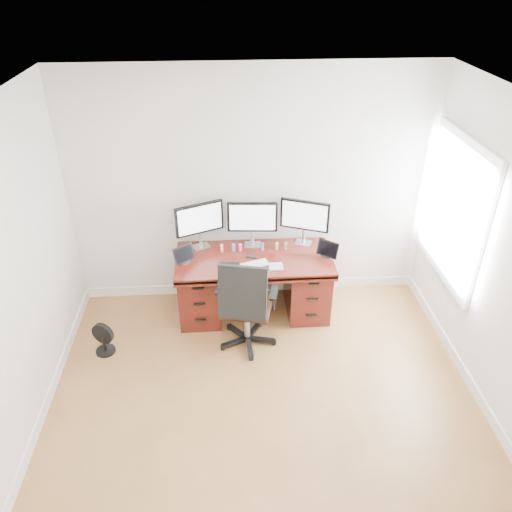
{
  "coord_description": "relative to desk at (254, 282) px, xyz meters",
  "views": [
    {
      "loc": [
        -0.3,
        -2.81,
        3.59
      ],
      "look_at": [
        0.0,
        1.5,
        0.95
      ],
      "focal_mm": 35.0,
      "sensor_mm": 36.0,
      "label": 1
    }
  ],
  "objects": [
    {
      "name": "figurine_pink",
      "position": [
        -0.14,
        0.12,
        0.4
      ],
      "size": [
        0.04,
        0.04,
        0.09
      ],
      "color": "pink",
      "rests_on": "desk"
    },
    {
      "name": "tablet_left",
      "position": [
        -0.75,
        -0.08,
        0.43
      ],
      "size": [
        0.23,
        0.19,
        0.19
      ],
      "rotation": [
        0.0,
        0.0,
        0.62
      ],
      "color": "silver",
      "rests_on": "desk"
    },
    {
      "name": "ground",
      "position": [
        0.0,
        -1.83,
        -0.4
      ],
      "size": [
        4.5,
        4.5,
        0.0
      ],
      "primitive_type": "plane",
      "color": "olive",
      "rests_on": "ground"
    },
    {
      "name": "figurine_yellow",
      "position": [
        0.26,
        0.12,
        0.4
      ],
      "size": [
        0.04,
        0.04,
        0.09
      ],
      "color": "#DDBB65",
      "rests_on": "desk"
    },
    {
      "name": "figurine_orange",
      "position": [
        -0.35,
        0.12,
        0.4
      ],
      "size": [
        0.04,
        0.04,
        0.09
      ],
      "color": "#F27B56",
      "rests_on": "desk"
    },
    {
      "name": "keyboard",
      "position": [
        -0.0,
        -0.18,
        0.36
      ],
      "size": [
        0.32,
        0.21,
        0.01
      ],
      "primitive_type": "cube",
      "rotation": [
        0.0,
        0.0,
        0.32
      ],
      "color": "silver",
      "rests_on": "desk"
    },
    {
      "name": "floor_fan",
      "position": [
        -1.6,
        -0.6,
        -0.23
      ],
      "size": [
        0.24,
        0.2,
        0.35
      ],
      "rotation": [
        0.0,
        0.0,
        -0.42
      ],
      "color": "black",
      "rests_on": "ground"
    },
    {
      "name": "back_wall",
      "position": [
        0.0,
        0.42,
        0.95
      ],
      "size": [
        4.0,
        0.1,
        2.7
      ],
      "primitive_type": "cube",
      "color": "silver",
      "rests_on": "ground"
    },
    {
      "name": "tablet_right",
      "position": [
        0.79,
        -0.08,
        0.43
      ],
      "size": [
        0.23,
        0.2,
        0.19
      ],
      "rotation": [
        0.0,
        0.0,
        -0.66
      ],
      "color": "silver",
      "rests_on": "desk"
    },
    {
      "name": "monitor_right",
      "position": [
        0.58,
        0.24,
        0.68
      ],
      "size": [
        0.52,
        0.24,
        0.53
      ],
      "rotation": [
        0.0,
        0.0,
        -0.39
      ],
      "color": "silver",
      "rests_on": "desk"
    },
    {
      "name": "monitor_left",
      "position": [
        -0.58,
        0.24,
        0.68
      ],
      "size": [
        0.52,
        0.25,
        0.53
      ],
      "rotation": [
        0.0,
        0.0,
        0.41
      ],
      "color": "silver",
      "rests_on": "desk"
    },
    {
      "name": "figurine_brown",
      "position": [
        0.36,
        0.12,
        0.4
      ],
      "size": [
        0.04,
        0.04,
        0.09
      ],
      "color": "#99654A",
      "rests_on": "desk"
    },
    {
      "name": "desk",
      "position": [
        0.0,
        0.0,
        0.0
      ],
      "size": [
        1.7,
        0.8,
        0.75
      ],
      "color": "#4C150F",
      "rests_on": "ground"
    },
    {
      "name": "figurine_purple",
      "position": [
        0.1,
        0.12,
        0.4
      ],
      "size": [
        0.04,
        0.04,
        0.09
      ],
      "color": "#8460DC",
      "rests_on": "desk"
    },
    {
      "name": "figurine_blue",
      "position": [
        -0.22,
        0.12,
        0.4
      ],
      "size": [
        0.04,
        0.04,
        0.09
      ],
      "color": "#5D72E7",
      "rests_on": "desk"
    },
    {
      "name": "monitor_center",
      "position": [
        -0.0,
        0.24,
        0.68
      ],
      "size": [
        0.55,
        0.15,
        0.53
      ],
      "rotation": [
        0.0,
        0.0,
        -0.07
      ],
      "color": "silver",
      "rests_on": "desk"
    },
    {
      "name": "office_chair",
      "position": [
        -0.12,
        -0.59,
        -0.05
      ],
      "size": [
        0.69,
        0.69,
        1.08
      ],
      "rotation": [
        0.0,
        0.0,
        -0.23
      ],
      "color": "black",
      "rests_on": "ground"
    },
    {
      "name": "drawing_tablet",
      "position": [
        -0.27,
        -0.19,
        0.35
      ],
      "size": [
        0.23,
        0.15,
        0.01
      ],
      "primitive_type": "cube",
      "rotation": [
        0.0,
        0.0,
        -0.05
      ],
      "color": "black",
      "rests_on": "desk"
    },
    {
      "name": "trackpad",
      "position": [
        0.22,
        -0.24,
        0.35
      ],
      "size": [
        0.15,
        0.15,
        0.01
      ],
      "primitive_type": "cube",
      "rotation": [
        0.0,
        0.0,
        0.02
      ],
      "color": "silver",
      "rests_on": "desk"
    },
    {
      "name": "phone",
      "position": [
        -0.02,
        -0.02,
        0.35
      ],
      "size": [
        0.13,
        0.09,
        0.01
      ],
      "primitive_type": "cube",
      "rotation": [
        0.0,
        0.0,
        -0.3
      ],
      "color": "black",
      "rests_on": "desk"
    }
  ]
}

